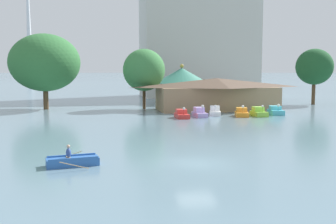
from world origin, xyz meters
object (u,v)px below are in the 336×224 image
at_px(shoreline_tree_tall_left, 45,63).
at_px(distant_broadcast_tower, 28,3).
at_px(shoreline_tree_mid, 144,70).
at_px(background_building_block, 198,36).
at_px(pedal_boat_lime, 259,112).
at_px(pedal_boat_cyan, 276,111).
at_px(shoreline_tree_right, 314,67).
at_px(pedal_boat_orange, 242,113).
at_px(pedal_boat_lavender, 200,113).
at_px(boathouse, 217,93).
at_px(pedal_boat_white, 215,112).
at_px(green_roof_pavilion, 182,83).
at_px(pedal_boat_red, 182,115).
at_px(rowboat_with_rower, 72,161).

height_order(shoreline_tree_tall_left, distant_broadcast_tower, distant_broadcast_tower).
height_order(shoreline_tree_mid, background_building_block, background_building_block).
height_order(pedal_boat_lime, pedal_boat_cyan, pedal_boat_lime).
relative_size(shoreline_tree_right, background_building_block, 0.35).
height_order(pedal_boat_cyan, shoreline_tree_mid, shoreline_tree_mid).
relative_size(pedal_boat_orange, background_building_block, 0.11).
height_order(pedal_boat_orange, shoreline_tree_right, shoreline_tree_right).
xyz_separation_m(pedal_boat_lavender, boathouse, (4.98, 8.39, 2.04)).
height_order(pedal_boat_white, pedal_boat_cyan, pedal_boat_cyan).
distance_m(pedal_boat_cyan, background_building_block, 42.42).
bearing_deg(green_roof_pavilion, pedal_boat_lavender, -96.54).
relative_size(pedal_boat_white, pedal_boat_orange, 0.83).
relative_size(pedal_boat_red, boathouse, 0.16).
xyz_separation_m(pedal_boat_white, distant_broadcast_tower, (-73.34, 347.26, 67.74)).
height_order(pedal_boat_lime, shoreline_tree_right, shoreline_tree_right).
bearing_deg(pedal_boat_white, shoreline_tree_tall_left, -104.81).
bearing_deg(pedal_boat_red, green_roof_pavilion, 167.84).
relative_size(green_roof_pavilion, distant_broadcast_tower, 0.06).
bearing_deg(pedal_boat_cyan, pedal_boat_lavender, -77.22).
bearing_deg(pedal_boat_orange, pedal_boat_lavender, -80.29).
bearing_deg(pedal_boat_white, boathouse, 174.96).
distance_m(pedal_boat_lime, distant_broadcast_tower, 364.51).
bearing_deg(pedal_boat_lavender, distant_broadcast_tower, -170.56).
xyz_separation_m(pedal_boat_orange, distant_broadcast_tower, (-76.43, 349.14, 67.79)).
distance_m(rowboat_with_rower, distant_broadcast_tower, 383.44).
height_order(pedal_boat_lime, background_building_block, background_building_block).
height_order(pedal_boat_white, boathouse, boathouse).
bearing_deg(rowboat_with_rower, pedal_boat_white, 46.63).
height_order(green_roof_pavilion, shoreline_tree_right, shoreline_tree_right).
bearing_deg(pedal_boat_white, shoreline_tree_mid, -127.94).
xyz_separation_m(green_roof_pavilion, shoreline_tree_mid, (-8.20, -9.66, 2.41)).
bearing_deg(pedal_boat_cyan, shoreline_tree_right, 144.81).
bearing_deg(pedal_boat_orange, shoreline_tree_right, 143.42).
bearing_deg(pedal_boat_lavender, pedal_boat_cyan, 91.11).
bearing_deg(pedal_boat_lime, green_roof_pavilion, -166.10).
distance_m(pedal_boat_lime, boathouse, 9.86).
bearing_deg(green_roof_pavilion, shoreline_tree_tall_left, -162.57).
bearing_deg(rowboat_with_rower, distant_broadcast_tower, 89.15).
distance_m(pedal_boat_lavender, pedal_boat_white, 2.84).
bearing_deg(shoreline_tree_right, shoreline_tree_mid, -175.32).
relative_size(green_roof_pavilion, shoreline_tree_right, 1.03).
bearing_deg(pedal_boat_orange, rowboat_with_rower, -25.29).
bearing_deg(shoreline_tree_right, distant_broadcast_tower, 105.96).
height_order(pedal_boat_white, shoreline_tree_right, shoreline_tree_right).
distance_m(shoreline_tree_mid, background_building_block, 34.07).
xyz_separation_m(pedal_boat_red, distant_broadcast_tower, (-68.26, 349.46, 67.80)).
height_order(pedal_boat_lavender, distant_broadcast_tower, distant_broadcast_tower).
distance_m(pedal_boat_lime, pedal_boat_cyan, 3.40).
relative_size(pedal_boat_cyan, shoreline_tree_mid, 0.33).
xyz_separation_m(pedal_boat_white, pedal_boat_orange, (3.09, -1.88, -0.05)).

